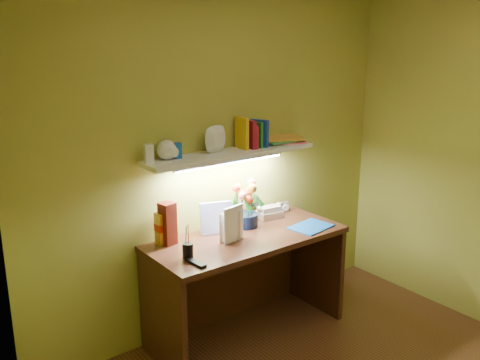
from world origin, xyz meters
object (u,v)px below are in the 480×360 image
Objects in this scene: desk at (247,285)px; desk_clock at (284,207)px; flower_bouquet at (245,204)px; telephone at (269,211)px; whisky_bottle at (162,224)px.

desk_clock reaches higher than desk.
flower_bouquet reaches higher than telephone.
flower_bouquet is 1.19× the size of whisky_bottle.
desk is 5.08× the size of whisky_bottle.
desk_clock is 1.09m from whisky_bottle.
telephone is (0.37, 0.20, 0.43)m from desk.
desk is 0.78m from whisky_bottle.
desk is 0.60m from telephone.
flower_bouquet is 4.30× the size of desk_clock.
desk_clock is 0.28× the size of whisky_bottle.
flower_bouquet is at bearing 56.32° from desk.
whisky_bottle is at bearing -169.00° from desk_clock.
whisky_bottle reaches higher than desk_clock.
desk_clock is at bearing 19.17° from telephone.
desk is 4.27× the size of flower_bouquet.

